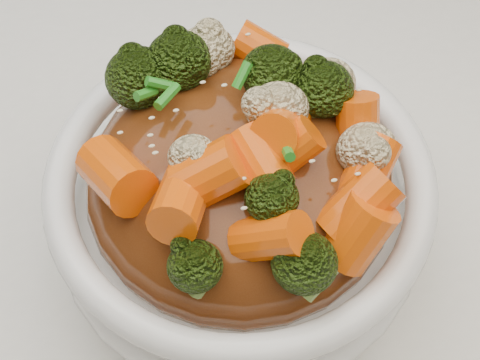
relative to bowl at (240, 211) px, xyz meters
name	(u,v)px	position (x,y,z in m)	size (l,w,h in m)	color
tablecloth	(226,195)	(0.00, 0.05, -0.06)	(1.20, 0.80, 0.04)	white
bowl	(240,211)	(0.00, 0.00, 0.00)	(0.19, 0.19, 0.08)	white
sauce_base	(240,183)	(0.00, 0.00, 0.03)	(0.15, 0.15, 0.08)	#55270E
carrots	(240,112)	(0.00, 0.00, 0.08)	(0.15, 0.15, 0.04)	#E75607
broccoli	(240,113)	(0.00, 0.00, 0.08)	(0.15, 0.15, 0.04)	black
cauliflower	(240,116)	(0.00, 0.00, 0.08)	(0.15, 0.15, 0.03)	beige
scallions	(240,111)	(0.00, 0.00, 0.08)	(0.11, 0.11, 0.02)	#237A1C
sesame_seeds	(240,111)	(0.00, 0.00, 0.08)	(0.14, 0.14, 0.01)	beige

